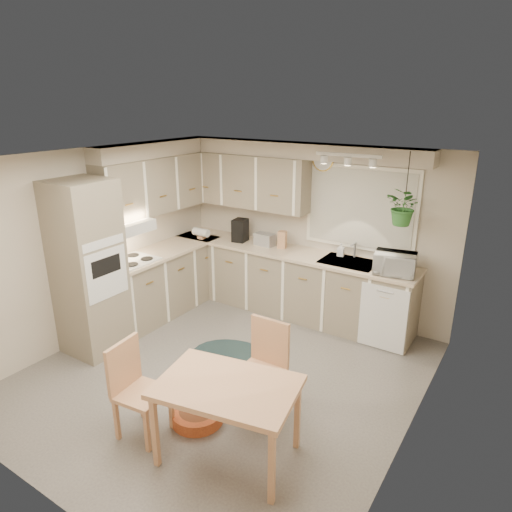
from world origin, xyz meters
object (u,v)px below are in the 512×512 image
at_px(pet_bed, 197,415).
at_px(microwave, 395,261).
at_px(braided_rug, 235,361).
at_px(dining_table, 228,421).
at_px(chair_left, 142,391).
at_px(chair_back, 259,371).

relative_size(pet_bed, microwave, 1.04).
relative_size(braided_rug, pet_bed, 2.34).
relative_size(dining_table, braided_rug, 0.98).
height_order(pet_bed, microwave, microwave).
distance_m(chair_left, microwave, 3.23).
xyz_separation_m(braided_rug, pet_bed, (0.31, -1.05, 0.05)).
distance_m(braided_rug, pet_bed, 1.10).
height_order(chair_back, microwave, microwave).
relative_size(dining_table, pet_bed, 2.29).
bearing_deg(microwave, braided_rug, -144.87).
bearing_deg(chair_back, dining_table, 97.21).
bearing_deg(braided_rug, chair_back, -39.94).
distance_m(dining_table, chair_left, 0.84).
relative_size(braided_rug, microwave, 2.44).
bearing_deg(dining_table, chair_back, 98.05).
bearing_deg(pet_bed, chair_back, 45.16).
bearing_deg(dining_table, braided_rug, 123.44).
bearing_deg(chair_left, microwave, 148.41).
xyz_separation_m(chair_back, braided_rug, (-0.74, 0.62, -0.46)).
bearing_deg(pet_bed, dining_table, -21.34).
bearing_deg(microwave, chair_back, -117.92).
distance_m(chair_left, chair_back, 1.10).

